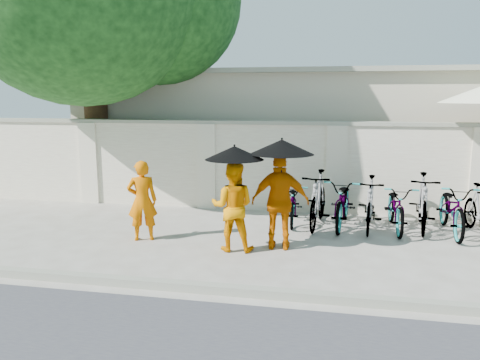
# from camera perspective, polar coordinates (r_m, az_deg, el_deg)

# --- Properties ---
(ground) EXTENTS (80.00, 80.00, 0.00)m
(ground) POSITION_cam_1_polar(r_m,az_deg,el_deg) (8.15, -2.84, -8.66)
(ground) COLOR #B2AEA2
(kerb) EXTENTS (40.00, 0.16, 0.12)m
(kerb) POSITION_cam_1_polar(r_m,az_deg,el_deg) (6.60, -6.47, -12.78)
(kerb) COLOR gray
(kerb) RESTS_ON ground
(compound_wall) EXTENTS (20.00, 0.30, 2.00)m
(compound_wall) POSITION_cam_1_polar(r_m,az_deg,el_deg) (10.85, 6.34, 1.45)
(compound_wall) COLOR #EEE9CD
(compound_wall) RESTS_ON ground
(building_behind) EXTENTS (14.00, 6.00, 3.20)m
(building_behind) POSITION_cam_1_polar(r_m,az_deg,el_deg) (14.53, 11.62, 5.87)
(building_behind) COLOR #BAB196
(building_behind) RESTS_ON ground
(monk_left) EXTENTS (0.64, 0.53, 1.49)m
(monk_left) POSITION_cam_1_polar(r_m,az_deg,el_deg) (8.77, -11.83, -2.47)
(monk_left) COLOR #D86400
(monk_left) RESTS_ON ground
(monk_center) EXTENTS (0.79, 0.63, 1.55)m
(monk_center) POSITION_cam_1_polar(r_m,az_deg,el_deg) (8.01, -0.90, -3.24)
(monk_center) COLOR orange
(monk_center) RESTS_ON ground
(parasol_center) EXTENTS (0.99, 0.99, 0.95)m
(parasol_center) POSITION_cam_1_polar(r_m,az_deg,el_deg) (7.76, -0.68, 3.33)
(parasol_center) COLOR black
(parasol_center) RESTS_ON ground
(monk_right) EXTENTS (1.01, 0.47, 1.69)m
(monk_right) POSITION_cam_1_polar(r_m,az_deg,el_deg) (8.08, 4.93, -2.65)
(monk_right) COLOR #C55A00
(monk_right) RESTS_ON ground
(parasol_right) EXTENTS (1.08, 1.08, 0.97)m
(parasol_right) POSITION_cam_1_polar(r_m,az_deg,el_deg) (7.84, 5.12, 4.05)
(parasol_right) COLOR black
(parasol_right) RESTS_ON ground
(bike_0) EXTENTS (0.67, 1.68, 0.87)m
(bike_0) POSITION_cam_1_polar(r_m,az_deg,el_deg) (9.88, 6.53, -2.75)
(bike_0) COLOR #959597
(bike_0) RESTS_ON ground
(bike_1) EXTENTS (0.75, 1.94, 1.14)m
(bike_1) POSITION_cam_1_polar(r_m,az_deg,el_deg) (9.64, 9.49, -2.33)
(bike_1) COLOR #959597
(bike_1) RESTS_ON ground
(bike_2) EXTENTS (0.91, 2.01, 1.02)m
(bike_2) POSITION_cam_1_polar(r_m,az_deg,el_deg) (9.74, 12.51, -2.65)
(bike_2) COLOR #959597
(bike_2) RESTS_ON ground
(bike_3) EXTENTS (0.70, 1.81, 1.06)m
(bike_3) POSITION_cam_1_polar(r_m,az_deg,el_deg) (9.64, 15.58, -2.79)
(bike_3) COLOR #959597
(bike_3) RESTS_ON ground
(bike_4) EXTENTS (0.66, 1.80, 0.94)m
(bike_4) POSITION_cam_1_polar(r_m,az_deg,el_deg) (9.77, 18.53, -3.15)
(bike_4) COLOR #959597
(bike_4) RESTS_ON ground
(bike_5) EXTENTS (0.75, 1.91, 1.12)m
(bike_5) POSITION_cam_1_polar(r_m,az_deg,el_deg) (9.96, 21.39, -2.55)
(bike_5) COLOR #959597
(bike_5) RESTS_ON ground
(bike_6) EXTENTS (0.68, 1.92, 1.00)m
(bike_6) POSITION_cam_1_polar(r_m,az_deg,el_deg) (9.89, 24.48, -3.19)
(bike_6) COLOR #959597
(bike_6) RESTS_ON ground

